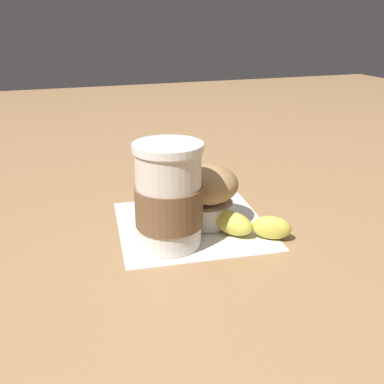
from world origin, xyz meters
TOP-DOWN VIEW (x-y plane):
  - ground_plane at (0.00, 0.00)m, footprint 3.00×3.00m
  - paper_napkin at (0.00, 0.00)m, footprint 0.24×0.24m
  - coffee_cup at (-0.05, 0.05)m, footprint 0.09×0.09m
  - muffin at (-0.00, -0.02)m, footprint 0.09×0.09m
  - banana at (-0.02, -0.04)m, footprint 0.19×0.13m

SIDE VIEW (x-z plane):
  - ground_plane at x=0.00m, z-range 0.00..0.00m
  - paper_napkin at x=0.00m, z-range 0.00..0.00m
  - banana at x=-0.02m, z-range 0.00..0.04m
  - muffin at x=0.00m, z-range 0.00..0.10m
  - coffee_cup at x=-0.05m, z-range 0.00..0.14m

